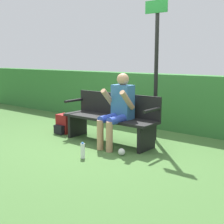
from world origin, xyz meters
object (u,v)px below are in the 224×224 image
object	(u,v)px
backpack	(65,124)
signpost	(156,62)
person_seated	(118,107)
park_bench	(111,117)
water_bottle	(83,151)

from	to	relation	value
backpack	signpost	xyz separation A→B (m)	(1.68, 0.68, 1.25)
person_seated	backpack	bearing A→B (deg)	177.41
park_bench	person_seated	bearing A→B (deg)	-26.92
backpack	water_bottle	bearing A→B (deg)	-33.41
backpack	water_bottle	size ratio (longest dim) A/B	1.54
park_bench	person_seated	distance (m)	0.37
park_bench	signpost	xyz separation A→B (m)	(0.53, 0.61, 0.98)
person_seated	signpost	xyz separation A→B (m)	(0.27, 0.74, 0.75)
water_bottle	signpost	xyz separation A→B (m)	(0.28, 1.61, 1.31)
signpost	backpack	bearing A→B (deg)	-158.04
water_bottle	signpost	world-z (taller)	signpost
park_bench	person_seated	xyz separation A→B (m)	(0.26, -0.13, 0.23)
person_seated	backpack	size ratio (longest dim) A/B	3.29
park_bench	water_bottle	bearing A→B (deg)	-75.71
person_seated	backpack	world-z (taller)	person_seated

